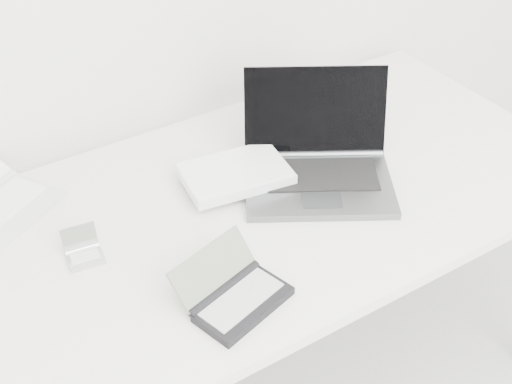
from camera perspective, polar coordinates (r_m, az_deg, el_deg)
desk at (r=1.70m, az=0.13°, el=-1.80°), size 1.60×0.80×0.73m
laptop_large at (r=1.71m, az=2.90°, el=2.02°), size 0.54×0.45×0.23m
pda_silver at (r=1.56m, az=-13.62°, el=-4.72°), size 0.08×0.09×0.06m
palmtop_charcoal at (r=1.42m, az=-1.70°, el=-8.22°), size 0.23×0.21×0.09m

